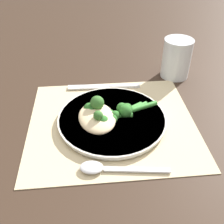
% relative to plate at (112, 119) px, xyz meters
% --- Properties ---
extents(ground_plane, '(3.00, 3.00, 0.00)m').
position_rel_plate_xyz_m(ground_plane, '(0.00, 0.00, -0.01)').
color(ground_plane, '#332319').
extents(placemat, '(0.40, 0.36, 0.00)m').
position_rel_plate_xyz_m(placemat, '(0.00, 0.00, -0.01)').
color(placemat, '#C6B289').
rests_on(placemat, ground_plane).
extents(plate, '(0.26, 0.26, 0.01)m').
position_rel_plate_xyz_m(plate, '(0.00, 0.00, 0.00)').
color(plate, silver).
rests_on(plate, placemat).
extents(chicken_fillet, '(0.10, 0.13, 0.03)m').
position_rel_plate_xyz_m(chicken_fillet, '(-0.04, -0.02, 0.02)').
color(chicken_fillet, beige).
rests_on(chicken_fillet, plate).
extents(pesto_dollop_primary, '(0.03, 0.03, 0.03)m').
position_rel_plate_xyz_m(pesto_dollop_primary, '(-0.03, 0.01, 0.04)').
color(pesto_dollop_primary, '#336628').
rests_on(pesto_dollop_primary, chicken_fillet).
extents(pesto_dollop_secondary, '(0.02, 0.02, 0.02)m').
position_rel_plate_xyz_m(pesto_dollop_secondary, '(-0.03, -0.03, 0.04)').
color(pesto_dollop_secondary, '#336628').
rests_on(pesto_dollop_secondary, chicken_fillet).
extents(broccoli_stalk_right, '(0.12, 0.04, 0.03)m').
position_rel_plate_xyz_m(broccoli_stalk_right, '(-0.04, 0.01, 0.02)').
color(broccoli_stalk_right, '#3D8E38').
rests_on(broccoli_stalk_right, plate).
extents(broccoli_stalk_rear, '(0.13, 0.09, 0.03)m').
position_rel_plate_xyz_m(broccoli_stalk_rear, '(-0.02, -0.02, 0.02)').
color(broccoli_stalk_rear, '#3D8E38').
rests_on(broccoli_stalk_rear, plate).
extents(broccoli_stalk_left, '(0.11, 0.08, 0.02)m').
position_rel_plate_xyz_m(broccoli_stalk_left, '(0.02, -0.00, 0.02)').
color(broccoli_stalk_left, '#3D8E38').
rests_on(broccoli_stalk_left, plate).
extents(broccoli_stalk_front, '(0.11, 0.06, 0.03)m').
position_rel_plate_xyz_m(broccoli_stalk_front, '(0.04, 0.01, 0.02)').
color(broccoli_stalk_front, '#3D8E38').
rests_on(broccoli_stalk_front, plate).
extents(knife, '(0.21, 0.03, 0.01)m').
position_rel_plate_xyz_m(knife, '(-0.01, 0.16, -0.01)').
color(knife, silver).
rests_on(knife, placemat).
extents(spoon, '(0.18, 0.05, 0.01)m').
position_rel_plate_xyz_m(spoon, '(-0.03, -0.15, -0.00)').
color(spoon, silver).
rests_on(spoon, placemat).
extents(water_glass, '(0.09, 0.09, 0.12)m').
position_rel_plate_xyz_m(water_glass, '(0.22, 0.21, 0.05)').
color(water_glass, silver).
rests_on(water_glass, ground_plane).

